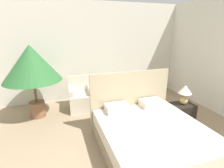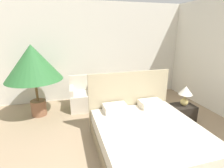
# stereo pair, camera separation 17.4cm
# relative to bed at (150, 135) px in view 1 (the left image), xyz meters

# --- Properties ---
(wall_back) EXTENTS (10.00, 0.06, 2.90)m
(wall_back) POSITION_rel_bed_xyz_m (-0.18, 2.92, 1.16)
(wall_back) COLOR silver
(wall_back) RESTS_ON ground_plane
(bed) EXTENTS (1.79, 1.97, 1.27)m
(bed) POSITION_rel_bed_xyz_m (0.00, 0.00, 0.00)
(bed) COLOR #8C7A5B
(bed) RESTS_ON ground_plane
(armchair_near_window_left) EXTENTS (0.65, 0.70, 0.89)m
(armchair_near_window_left) POSITION_rel_bed_xyz_m (-0.92, 2.12, -0.00)
(armchair_near_window_left) COLOR beige
(armchair_near_window_left) RESTS_ON ground_plane
(armchair_near_window_right) EXTENTS (0.67, 0.72, 0.89)m
(armchair_near_window_right) POSITION_rel_bed_xyz_m (0.02, 2.12, -0.00)
(armchair_near_window_right) COLOR beige
(armchair_near_window_right) RESTS_ON ground_plane
(potted_palm) EXTENTS (1.34, 1.34, 1.79)m
(potted_palm) POSITION_rel_bed_xyz_m (-2.03, 2.02, 1.03)
(potted_palm) COLOR brown
(potted_palm) RESTS_ON ground_plane
(nightstand) EXTENTS (0.52, 0.41, 0.46)m
(nightstand) POSITION_rel_bed_xyz_m (1.22, 0.66, -0.06)
(nightstand) COLOR black
(nightstand) RESTS_ON ground_plane
(table_lamp) EXTENTS (0.30, 0.30, 0.46)m
(table_lamp) POSITION_rel_bed_xyz_m (1.23, 0.65, 0.47)
(table_lamp) COLOR tan
(table_lamp) RESTS_ON nightstand
(side_table) EXTENTS (0.30, 0.30, 0.42)m
(side_table) POSITION_rel_bed_xyz_m (-0.45, 2.07, -0.09)
(side_table) COLOR gold
(side_table) RESTS_ON ground_plane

